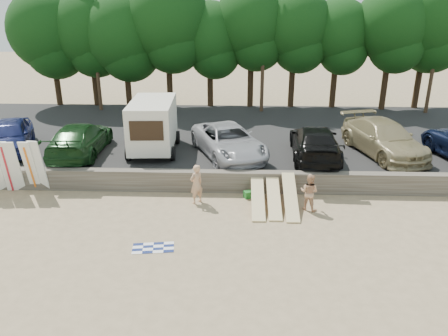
{
  "coord_description": "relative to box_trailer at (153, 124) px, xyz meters",
  "views": [
    {
      "loc": [
        0.41,
        -15.77,
        8.45
      ],
      "look_at": [
        -0.29,
        3.0,
        1.16
      ],
      "focal_mm": 35.0,
      "sensor_mm": 36.0,
      "label": 1
    }
  ],
  "objects": [
    {
      "name": "car_2",
      "position": [
        4.07,
        -0.59,
        -0.75
      ],
      "size": [
        4.69,
        6.43,
        1.62
      ],
      "primitive_type": "imported",
      "rotation": [
        0.0,
        0.0,
        0.38
      ],
      "color": "#AFAEB4",
      "rests_on": "parking_lot"
    },
    {
      "name": "gear_bag",
      "position": [
        6.33,
        -4.63,
        -2.15
      ],
      "size": [
        0.32,
        0.28,
        0.22
      ],
      "primitive_type": "cube",
      "rotation": [
        0.0,
        0.0,
        -0.1
      ],
      "color": "#D94819",
      "rests_on": "ground"
    },
    {
      "name": "beach_towel",
      "position": [
        1.54,
        -8.73,
        -2.25
      ],
      "size": [
        1.68,
        1.68,
        0.0
      ],
      "primitive_type": "plane",
      "rotation": [
        0.0,
        0.0,
        0.13
      ],
      "color": "white",
      "rests_on": "ground"
    },
    {
      "name": "parking_lot",
      "position": [
        4.22,
        3.91,
        -1.91
      ],
      "size": [
        44.0,
        14.5,
        0.7
      ],
      "primitive_type": "cube",
      "color": "#282828",
      "rests_on": "ground"
    },
    {
      "name": "car_3",
      "position": [
        8.52,
        -0.71,
        -0.72
      ],
      "size": [
        2.63,
        5.88,
        1.68
      ],
      "primitive_type": "imported",
      "rotation": [
        0.0,
        0.0,
        3.09
      ],
      "color": "black",
      "rests_on": "parking_lot"
    },
    {
      "name": "beachgoer_a",
      "position": [
        2.77,
        -4.89,
        -1.36
      ],
      "size": [
        0.77,
        0.76,
        1.8
      ],
      "primitive_type": "imported",
      "rotation": [
        0.0,
        0.0,
        3.87
      ],
      "color": "tan",
      "rests_on": "ground"
    },
    {
      "name": "treeline",
      "position": [
        3.24,
        10.84,
        4.32
      ],
      "size": [
        33.62,
        6.67,
        9.51
      ],
      "color": "#382616",
      "rests_on": "parking_lot"
    },
    {
      "name": "surfboard_upright_5",
      "position": [
        -4.58,
        -3.98,
        -0.97
      ],
      "size": [
        0.56,
        0.57,
        2.57
      ],
      "primitive_type": "cube",
      "rotation": [
        0.18,
        0.0,
        -0.13
      ],
      "color": "white",
      "rests_on": "ground"
    },
    {
      "name": "ground",
      "position": [
        4.22,
        -6.59,
        -2.26
      ],
      "size": [
        120.0,
        120.0,
        0.0
      ],
      "primitive_type": "plane",
      "color": "tan",
      "rests_on": "ground"
    },
    {
      "name": "surfboard_upright_3",
      "position": [
        -5.69,
        -4.07,
        -0.98
      ],
      "size": [
        0.58,
        0.69,
        2.55
      ],
      "primitive_type": "cube",
      "rotation": [
        0.22,
        0.0,
        0.13
      ],
      "color": "white",
      "rests_on": "ground"
    },
    {
      "name": "surfboard_upright_2",
      "position": [
        -6.02,
        -4.09,
        -0.98
      ],
      "size": [
        0.58,
        0.62,
        2.57
      ],
      "primitive_type": "cube",
      "rotation": [
        0.19,
        0.0,
        0.16
      ],
      "color": "white",
      "rests_on": "ground"
    },
    {
      "name": "surfboard_low_1",
      "position": [
        6.15,
        -5.11,
        -1.82
      ],
      "size": [
        0.56,
        2.9,
        0.89
      ],
      "primitive_type": "cube",
      "rotation": [
        0.28,
        0.0,
        0.0
      ],
      "color": "beige",
      "rests_on": "ground"
    },
    {
      "name": "cooler",
      "position": [
        5.06,
        -4.28,
        -2.1
      ],
      "size": [
        0.47,
        0.42,
        0.32
      ],
      "primitive_type": "cube",
      "rotation": [
        0.0,
        0.0,
        0.39
      ],
      "color": "#227F2C",
      "rests_on": "ground"
    },
    {
      "name": "car_0",
      "position": [
        -7.78,
        -0.18,
        -0.7
      ],
      "size": [
        3.52,
        5.44,
        1.72
      ],
      "primitive_type": "imported",
      "rotation": [
        0.0,
        0.0,
        0.32
      ],
      "color": "#161D4F",
      "rests_on": "parking_lot"
    },
    {
      "name": "car_4",
      "position": [
        12.25,
        0.01,
        -0.68
      ],
      "size": [
        3.94,
        6.5,
        1.76
      ],
      "primitive_type": "imported",
      "rotation": [
        0.0,
        0.0,
        0.26
      ],
      "color": "tan",
      "rests_on": "parking_lot"
    },
    {
      "name": "beachgoer_b",
      "position": [
        7.61,
        -5.37,
        -1.45
      ],
      "size": [
        0.99,
        0.92,
        1.62
      ],
      "primitive_type": "imported",
      "rotation": [
        0.0,
        0.0,
        2.64
      ],
      "color": "tan",
      "rests_on": "ground"
    },
    {
      "name": "surfboard_upright_4",
      "position": [
        -4.97,
        -4.02,
        -0.98
      ],
      "size": [
        0.5,
        0.63,
        2.55
      ],
      "primitive_type": "cube",
      "rotation": [
        0.22,
        0.0,
        0.0
      ],
      "color": "white",
      "rests_on": "ground"
    },
    {
      "name": "surfboard_low_0",
      "position": [
        5.46,
        -5.18,
        -1.84
      ],
      "size": [
        0.56,
        2.92,
        0.84
      ],
      "primitive_type": "cube",
      "rotation": [
        0.26,
        0.0,
        0.0
      ],
      "color": "beige",
      "rests_on": "ground"
    },
    {
      "name": "surfboard_low_2",
      "position": [
        6.85,
        -5.26,
        -1.71
      ],
      "size": [
        0.56,
        2.84,
        1.09
      ],
      "primitive_type": "cube",
      "rotation": [
        0.35,
        0.0,
        0.0
      ],
      "color": "beige",
      "rests_on": "ground"
    },
    {
      "name": "box_trailer",
      "position": [
        0.0,
        0.0,
        0.0
      ],
      "size": [
        2.7,
        4.51,
        2.78
      ],
      "rotation": [
        0.0,
        0.0,
        0.05
      ],
      "color": "silver",
      "rests_on": "parking_lot"
    },
    {
      "name": "car_1",
      "position": [
        -3.81,
        -0.58,
        -0.72
      ],
      "size": [
        2.55,
        5.85,
        1.68
      ],
      "primitive_type": "imported",
      "rotation": [
        0.0,
        0.0,
        3.18
      ],
      "color": "black",
      "rests_on": "parking_lot"
    },
    {
      "name": "utility_poles",
      "position": [
        6.22,
        9.41,
        3.17
      ],
      "size": [
        25.8,
        0.26,
        9.0
      ],
      "color": "#473321",
      "rests_on": "parking_lot"
    },
    {
      "name": "seawall",
      "position": [
        4.22,
        -3.59,
        -1.76
      ],
      "size": [
        44.0,
        0.5,
        1.0
      ],
      "primitive_type": "cube",
      "color": "#6B6356",
      "rests_on": "ground"
    }
  ]
}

